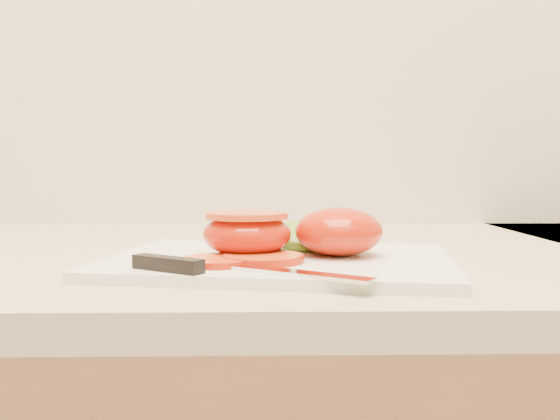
{
  "coord_description": "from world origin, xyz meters",
  "views": [
    {
      "loc": [
        -0.2,
        0.94,
        1.03
      ],
      "look_at": [
        -0.19,
        1.55,
        0.99
      ],
      "focal_mm": 40.0,
      "sensor_mm": 36.0,
      "label": 1
    }
  ],
  "objects": [
    {
      "name": "tomato_half_cut",
      "position": [
        -0.22,
        1.54,
        0.96
      ],
      "size": [
        0.09,
        0.09,
        0.04
      ],
      "color": "red",
      "rests_on": "cutting_board"
    },
    {
      "name": "tomato_half_dome",
      "position": [
        -0.13,
        1.55,
        0.96
      ],
      "size": [
        0.09,
        0.09,
        0.05
      ],
      "primitive_type": "ellipsoid",
      "color": "red",
      "rests_on": "cutting_board"
    },
    {
      "name": "cutting_board",
      "position": [
        -0.19,
        1.54,
        0.94
      ],
      "size": [
        0.37,
        0.29,
        0.01
      ],
      "primitive_type": "cube",
      "rotation": [
        0.0,
        0.0,
        -0.18
      ],
      "color": "white",
      "rests_on": "counter"
    },
    {
      "name": "tomato_slice_0",
      "position": [
        -0.21,
        1.51,
        0.94
      ],
      "size": [
        0.07,
        0.07,
        0.01
      ],
      "primitive_type": "cylinder",
      "color": "#D95120",
      "rests_on": "cutting_board"
    },
    {
      "name": "lettuce_leaf_0",
      "position": [
        -0.15,
        1.61,
        0.95
      ],
      "size": [
        0.14,
        0.12,
        0.03
      ],
      "primitive_type": "ellipsoid",
      "rotation": [
        0.0,
        0.0,
        0.38
      ],
      "color": "#6CA02A",
      "rests_on": "cutting_board"
    },
    {
      "name": "knife",
      "position": [
        -0.25,
        1.45,
        0.94
      ],
      "size": [
        0.2,
        0.1,
        0.01
      ],
      "rotation": [
        0.0,
        0.0,
        -0.6
      ],
      "color": "silver",
      "rests_on": "cutting_board"
    },
    {
      "name": "tomato_slice_1",
      "position": [
        -0.25,
        1.49,
        0.94
      ],
      "size": [
        0.07,
        0.07,
        0.01
      ],
      "primitive_type": "cylinder",
      "color": "#D95120",
      "rests_on": "cutting_board"
    }
  ]
}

